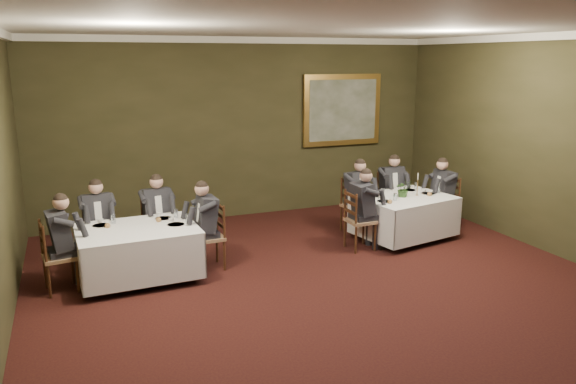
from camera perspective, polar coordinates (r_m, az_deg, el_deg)
ground at (r=7.13m, az=7.62°, el=-12.53°), size 10.00×10.00×0.00m
ceiling at (r=6.43m, az=8.63°, el=16.78°), size 8.00×10.00×0.10m
back_wall at (r=11.12m, az=-4.75°, el=6.40°), size 8.00×0.10×3.50m
crown_molding at (r=6.43m, az=8.61°, el=16.25°), size 8.00×10.00×0.12m
table_main at (r=10.03m, az=11.70°, el=-2.21°), size 1.80×1.50×0.67m
table_second at (r=8.34m, az=-14.98°, el=-5.61°), size 1.72×1.34×0.67m
chair_main_backleft at (r=10.38m, az=6.83°, el=-2.44°), size 0.53×0.52×1.00m
diner_main_backleft at (r=10.31m, az=6.91°, el=-1.23°), size 0.51×0.56×1.35m
chair_main_backright at (r=10.93m, az=10.30°, el=-1.75°), size 0.46×0.44×1.00m
diner_main_backright at (r=10.86m, az=10.38°, el=-0.60°), size 0.43×0.50×1.35m
chair_main_endleft at (r=9.43m, az=7.25°, el=-4.10°), size 0.43×0.44×1.00m
diner_main_endleft at (r=9.37m, az=7.36°, el=-2.75°), size 0.48×0.42×1.35m
chair_main_endright at (r=10.78m, az=15.50°, el=-2.24°), size 0.43×0.45×1.00m
diner_main_endright at (r=10.71m, az=15.52°, el=-1.07°), size 0.49×0.43×1.35m
chair_sec_backleft at (r=9.16m, az=-18.56°, el=-5.25°), size 0.46×0.45×1.00m
diner_sec_backleft at (r=9.08m, az=-18.66°, el=-3.90°), size 0.44×0.50×1.35m
chair_sec_backright at (r=9.27m, az=-13.06°, el=-4.66°), size 0.48×0.46×1.00m
diner_sec_backright at (r=9.19m, az=-13.11°, el=-3.32°), size 0.45×0.52×1.35m
chair_sec_endright at (r=8.61m, az=-7.94°, el=-5.85°), size 0.44×0.46×1.00m
diner_sec_endright at (r=8.53m, az=-8.06°, el=-4.41°), size 0.50×0.43×1.35m
chair_sec_endleft at (r=8.32m, az=-22.14°, el=-7.44°), size 0.48×0.50×1.00m
diner_sec_endleft at (r=8.25m, az=-22.20°, el=-5.94°), size 0.53×0.46×1.35m
centerpiece at (r=9.90m, az=11.66°, el=0.40°), size 0.34×0.31×0.31m
candlestick at (r=10.06m, az=13.01°, el=0.52°), size 0.06×0.06×0.41m
place_setting_table_main at (r=9.94m, az=8.88°, el=-0.16°), size 0.33×0.31×0.14m
place_setting_table_second at (r=8.55m, az=-18.13°, el=-2.93°), size 0.33×0.31×0.14m
painting at (r=11.84m, az=5.53°, el=8.29°), size 1.74×0.09×1.47m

